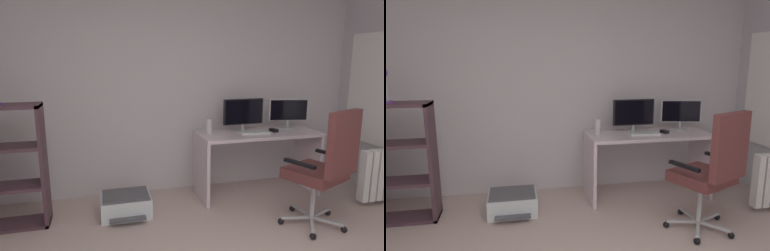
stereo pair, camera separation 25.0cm
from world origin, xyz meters
TOP-DOWN VIEW (x-y plane):
  - wall_back at (0.00, 2.85)m, footprint 4.97×0.10m
  - desk at (1.10, 2.39)m, footprint 1.41×0.57m
  - monitor_main at (0.96, 2.49)m, footprint 0.49×0.18m
  - monitor_secondary at (1.54, 2.49)m, footprint 0.47×0.18m
  - keyboard at (1.03, 2.33)m, footprint 0.35×0.16m
  - computer_mouse at (1.29, 2.35)m, footprint 0.08×0.11m
  - desktop_speaker at (0.52, 2.44)m, footprint 0.07×0.07m
  - office_chair at (1.33, 1.44)m, footprint 0.64×0.68m
  - printer at (-0.45, 2.21)m, footprint 0.50×0.47m

SIDE VIEW (x-z plane):
  - printer at x=-0.45m, z-range 0.00..0.23m
  - desk at x=1.10m, z-range 0.17..0.92m
  - office_chair at x=1.33m, z-range 0.06..1.21m
  - keyboard at x=1.03m, z-range 0.75..0.77m
  - computer_mouse at x=1.29m, z-range 0.75..0.79m
  - desktop_speaker at x=0.52m, z-range 0.75..0.92m
  - monitor_secondary at x=1.54m, z-range 0.78..1.14m
  - monitor_main at x=0.96m, z-range 0.78..1.16m
  - wall_back at x=0.00m, z-range 0.00..2.54m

